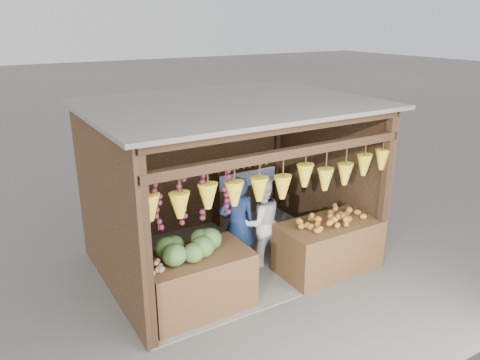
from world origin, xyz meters
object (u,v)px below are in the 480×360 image
at_px(woman_standing, 260,222).
at_px(vendor_seated, 125,237).
at_px(counter_left, 197,282).
at_px(counter_right, 329,246).
at_px(man_standing, 237,225).

xyz_separation_m(woman_standing, vendor_seated, (-2.10, 0.38, 0.12)).
height_order(counter_left, counter_right, counter_left).
relative_size(counter_left, counter_right, 0.90).
height_order(counter_left, man_standing, man_standing).
height_order(man_standing, vendor_seated, man_standing).
distance_m(counter_left, woman_standing, 1.59).
bearing_deg(woman_standing, counter_right, 141.97).
relative_size(counter_left, man_standing, 0.93).
xyz_separation_m(counter_left, vendor_seated, (-0.66, 0.97, 0.45)).
xyz_separation_m(counter_right, vendor_seated, (-2.93, 1.09, 0.45)).
height_order(counter_right, man_standing, man_standing).
bearing_deg(vendor_seated, woman_standing, -175.17).
bearing_deg(counter_left, vendor_seated, 124.22).
distance_m(counter_right, vendor_seated, 3.16).
bearing_deg(man_standing, woman_standing, -164.68).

